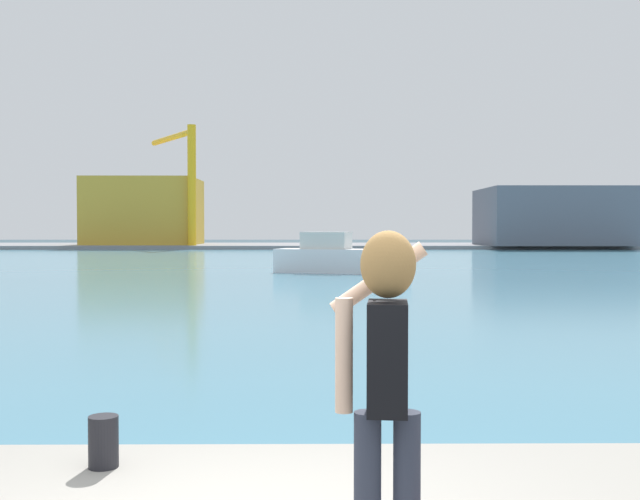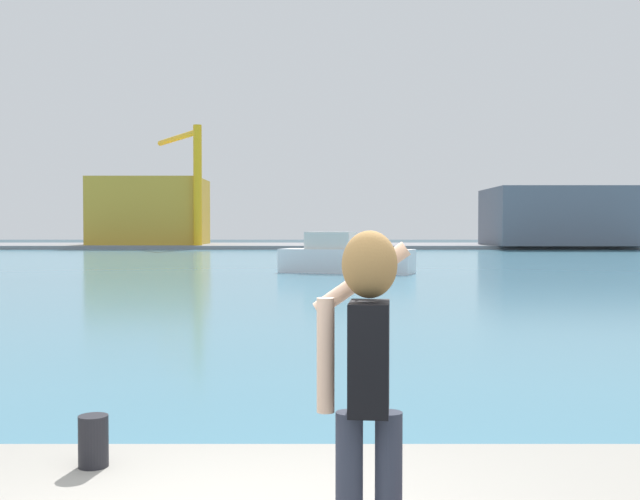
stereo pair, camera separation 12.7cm
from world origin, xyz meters
name	(u,v)px [view 1 (the left image)]	position (x,y,z in m)	size (l,w,h in m)	color
ground_plane	(308,262)	(0.00, 50.00, 0.00)	(220.00, 220.00, 0.00)	#334751
harbor_water	(308,261)	(0.00, 52.00, 0.01)	(140.00, 100.00, 0.02)	teal
far_shore_dock	(310,246)	(0.00, 92.00, 0.23)	(140.00, 20.00, 0.45)	gray
person_photographer	(385,364)	(0.75, -0.27, 1.75)	(0.53, 0.56, 1.74)	#2D3342
harbor_bollard	(103,442)	(-1.15, 1.42, 0.88)	(0.22, 0.22, 0.38)	black
boat_moored	(340,258)	(1.81, 36.79, 0.85)	(7.54, 4.32, 2.23)	white
warehouse_left	(144,212)	(-20.84, 90.37, 4.57)	(13.37, 11.30, 8.24)	gold
warehouse_right	(551,217)	(29.16, 86.30, 3.87)	(16.43, 13.01, 6.83)	slate
port_crane	(185,169)	(-14.99, 86.11, 9.54)	(7.71, 12.56, 14.14)	yellow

